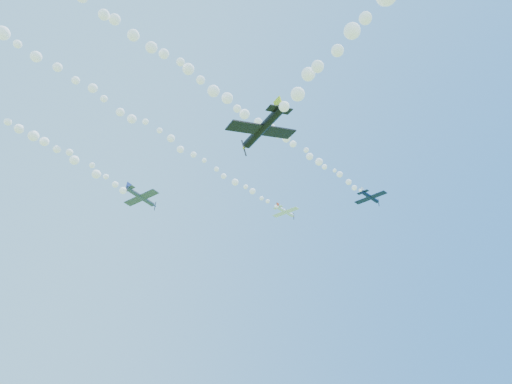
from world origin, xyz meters
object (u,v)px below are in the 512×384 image
plane_white (285,212)px  plane_navy (370,197)px  plane_black (262,129)px  plane_grey (141,197)px

plane_white → plane_navy: size_ratio=0.95×
plane_navy → plane_black: 47.87m
plane_navy → plane_grey: 45.61m
plane_grey → plane_white: bearing=-16.1°
plane_grey → plane_black: size_ratio=0.86×
plane_navy → plane_black: (-39.05, -22.16, -16.62)m
plane_grey → plane_navy: bearing=-38.1°
plane_navy → plane_white: bearing=110.3°
plane_black → plane_navy: bearing=-62.6°
plane_white → plane_black: plane_white is taller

